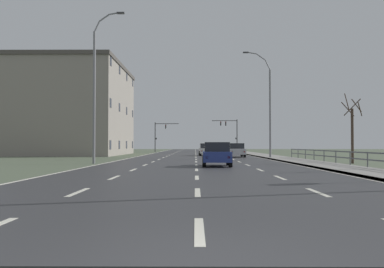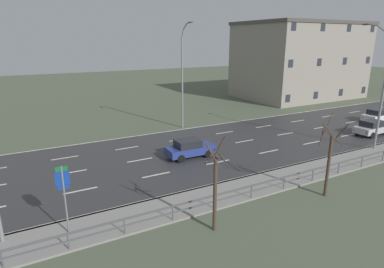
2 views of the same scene
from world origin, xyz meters
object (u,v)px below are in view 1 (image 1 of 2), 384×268
at_px(traffic_signal_left, 159,133).
at_px(traffic_signal_right, 231,130).
at_px(car_distant, 217,154).
at_px(brick_building, 75,110).
at_px(car_near_left, 206,149).
at_px(car_mid_centre, 236,150).
at_px(street_lamp_left_bank, 96,89).
at_px(street_lamp_midground, 268,106).

bearing_deg(traffic_signal_left, traffic_signal_right, -6.03).
xyz_separation_m(traffic_signal_right, car_distant, (-5.42, -52.50, -3.47)).
bearing_deg(brick_building, traffic_signal_left, 66.66).
height_order(car_distant, car_near_left, same).
bearing_deg(traffic_signal_right, car_mid_centre, -93.90).
bearing_deg(brick_building, street_lamp_left_bank, -70.85).
distance_m(traffic_signal_right, brick_building, 31.97).
bearing_deg(car_near_left, brick_building, 162.29).
distance_m(street_lamp_left_bank, car_distant, 10.72).
relative_size(street_lamp_midground, car_near_left, 2.65).
distance_m(street_lamp_midground, brick_building, 28.85).
distance_m(car_distant, car_near_left, 25.86).
relative_size(street_lamp_midground, traffic_signal_left, 1.91).
bearing_deg(street_lamp_left_bank, car_near_left, 68.19).
bearing_deg(street_lamp_left_bank, car_distant, -23.72).
xyz_separation_m(traffic_signal_right, car_near_left, (-5.41, -26.65, -3.47)).
height_order(car_mid_centre, brick_building, brick_building).
bearing_deg(car_distant, traffic_signal_left, 99.94).
height_order(traffic_signal_right, car_distant, traffic_signal_right).
height_order(street_lamp_midground, street_lamp_left_bank, street_lamp_left_bank).
xyz_separation_m(street_lamp_left_bank, car_distant, (8.79, -3.86, -4.78)).
distance_m(street_lamp_midground, traffic_signal_right, 36.90).
bearing_deg(traffic_signal_left, car_distant, -81.18).
bearing_deg(car_mid_centre, car_near_left, 117.50).
bearing_deg(street_lamp_left_bank, street_lamp_midground, 38.33).
relative_size(car_distant, brick_building, 0.20).
distance_m(car_distant, brick_building, 36.46).
relative_size(traffic_signal_right, brick_building, 0.31).
xyz_separation_m(car_distant, car_mid_centre, (3.20, 19.94, 0.00)).
relative_size(car_distant, car_mid_centre, 1.00).
distance_m(street_lamp_left_bank, traffic_signal_left, 50.13).
distance_m(traffic_signal_right, car_near_left, 27.41).
distance_m(street_lamp_midground, traffic_signal_left, 41.00).
height_order(traffic_signal_left, car_mid_centre, traffic_signal_left).
xyz_separation_m(traffic_signal_right, car_mid_centre, (-2.22, -32.56, -3.47)).
bearing_deg(street_lamp_midground, car_near_left, 120.69).
bearing_deg(street_lamp_left_bank, car_mid_centre, 53.29).
height_order(street_lamp_midground, traffic_signal_left, street_lamp_midground).
height_order(car_distant, car_mid_centre, same).
relative_size(street_lamp_left_bank, traffic_signal_right, 1.82).
relative_size(traffic_signal_right, car_distant, 1.51).
relative_size(street_lamp_left_bank, traffic_signal_left, 1.98).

